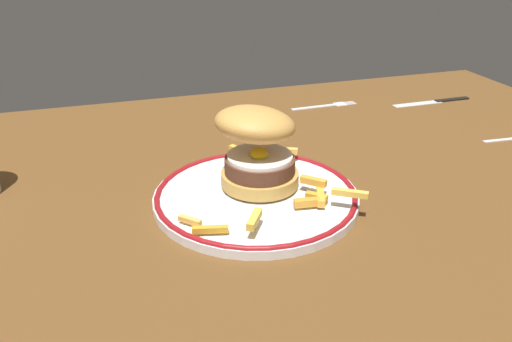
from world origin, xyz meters
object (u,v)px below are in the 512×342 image
Objects in this scene: dinner_plate at (256,196)px; fork at (326,105)px; burger at (257,145)px; knife at (438,101)px.

dinner_plate is 43.15cm from fork.
burger reaches higher than dinner_plate.
knife is (49.09, 27.25, -6.98)cm from burger.
burger reaches higher than fork.
burger is at bearing -128.34° from fork.
fork is at bearing 51.66° from burger.
knife reaches higher than fork.
burger is (0.95, 2.45, 6.40)cm from dinner_plate.
dinner_plate is at bearing -111.18° from burger.
burger is 1.03× the size of fork.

